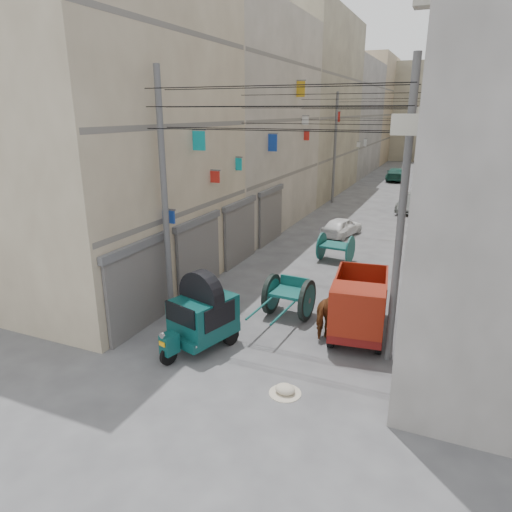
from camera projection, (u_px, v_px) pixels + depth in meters
The scene contains 18 objects.
ground at pixel (157, 466), 9.00m from camera, with size 140.00×140.00×0.00m, color #464648.
building_row_left at pixel (304, 114), 39.91m from camera, with size 8.00×62.00×14.00m.
building_row_right at pixel (510, 114), 33.88m from camera, with size 8.00×62.00×14.00m.
end_cap_building at pixel (426, 112), 64.77m from camera, with size 22.00×10.00×13.00m, color tan.
shutters_left at pixel (222, 241), 19.11m from camera, with size 0.18×14.40×2.88m.
signboards at pixel (368, 169), 26.91m from camera, with size 8.22×40.52×5.67m.
ac_units at pixel (423, 81), 12.08m from camera, with size 0.70×6.55×3.35m.
utility_poles at pixel (352, 168), 22.66m from camera, with size 7.40×22.20×8.00m.
overhead_cables at pixel (343, 109), 19.55m from camera, with size 7.40×22.52×1.12m.
auto_rickshaw at pixel (202, 314), 13.25m from camera, with size 1.92×2.66×1.80m.
tonga_cart at pixel (289, 296), 15.37m from camera, with size 1.52×3.13×1.39m.
mini_truck at pixel (358, 310), 13.77m from camera, with size 1.97×3.65×1.96m.
second_cart at pixel (336, 247), 21.03m from camera, with size 1.57×1.42×1.29m.
feed_sack at pixel (285, 389), 11.27m from camera, with size 0.50×0.40×0.25m, color beige.
horse at pixel (334, 310), 14.23m from camera, with size 0.82×1.80×1.52m, color maroon.
distant_car_white at pixel (342, 227), 25.39m from camera, with size 1.26×3.14×1.07m, color white.
distant_car_grey at pixel (411, 203), 31.50m from camera, with size 1.30×3.73×1.23m, color #535855.
distant_car_green at pixel (396, 174), 45.64m from camera, with size 1.78×4.38×1.27m, color #1B5145.
Camera 1 is at (4.70, -5.95, 6.69)m, focal length 32.00 mm.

